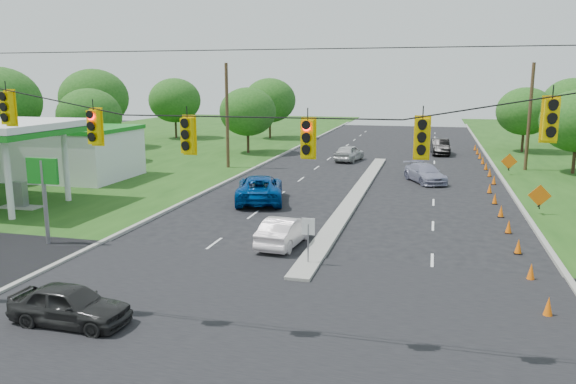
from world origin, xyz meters
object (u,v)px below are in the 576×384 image
(gas_station, at_px, (42,148))
(white_sedan, at_px, (285,231))
(blue_pickup, at_px, (260,188))
(black_sedan, at_px, (70,305))

(gas_station, distance_m, white_sedan, 24.89)
(blue_pickup, bearing_deg, gas_station, -23.80)
(black_sedan, relative_size, blue_pickup, 0.64)
(gas_station, bearing_deg, blue_pickup, -8.52)
(gas_station, bearing_deg, white_sedan, -27.89)
(gas_station, xyz_separation_m, blue_pickup, (17.93, -2.69, -1.73))
(white_sedan, relative_size, blue_pickup, 0.69)
(black_sedan, distance_m, white_sedan, 10.94)
(gas_station, distance_m, blue_pickup, 18.21)
(gas_station, height_order, white_sedan, gas_station)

